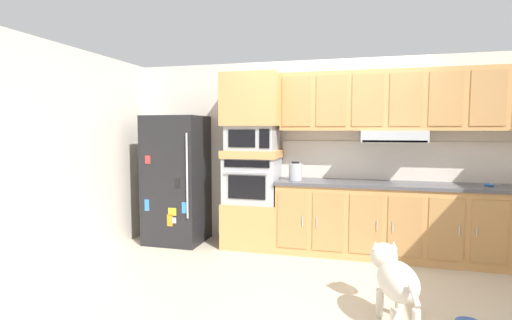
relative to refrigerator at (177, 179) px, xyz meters
name	(u,v)px	position (x,y,z in m)	size (l,w,h in m)	color
ground_plane	(320,272)	(2.06, -0.68, -0.88)	(9.60, 9.60, 0.00)	beige
back_kitchen_wall	(329,153)	(2.06, 0.43, 0.37)	(6.20, 0.12, 2.50)	beige
side_panel_left	(98,155)	(-0.74, -0.68, 0.37)	(0.12, 7.10, 2.50)	beige
refrigerator	(177,179)	(0.00, 0.00, 0.00)	(0.76, 0.73, 1.76)	black
oven_base_cabinet	(253,224)	(1.08, 0.07, -0.58)	(0.74, 0.62, 0.60)	tan
built_in_oven	(253,180)	(1.08, 0.07, 0.02)	(0.70, 0.62, 0.60)	#A8AAAF
appliance_mid_shelf	(253,154)	(1.08, 0.07, 0.37)	(0.74, 0.62, 0.10)	tan
microwave	(253,138)	(1.08, 0.07, 0.58)	(0.64, 0.54, 0.32)	#A8AAAF
appliance_upper_cabinet	(253,100)	(1.08, 0.07, 1.08)	(0.74, 0.62, 0.68)	tan
lower_cabinet_run	(402,222)	(2.98, 0.07, -0.44)	(3.05, 0.63, 0.88)	tan
countertop_slab	(403,185)	(2.98, 0.07, 0.02)	(3.09, 0.64, 0.04)	#4C4C51
backsplash_panel	(401,161)	(2.98, 0.36, 0.29)	(3.09, 0.02, 0.50)	silver
upper_cabinet_with_hood	(404,103)	(2.97, 0.19, 1.02)	(3.05, 0.48, 0.88)	tan
screwdriver	(489,185)	(3.92, 0.09, 0.05)	(0.17, 0.17, 0.03)	blue
electric_kettle	(295,171)	(1.67, 0.02, 0.15)	(0.17, 0.17, 0.24)	#A8AAAF
dog	(394,277)	(2.74, -1.65, -0.50)	(0.41, 0.95, 0.60)	beige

